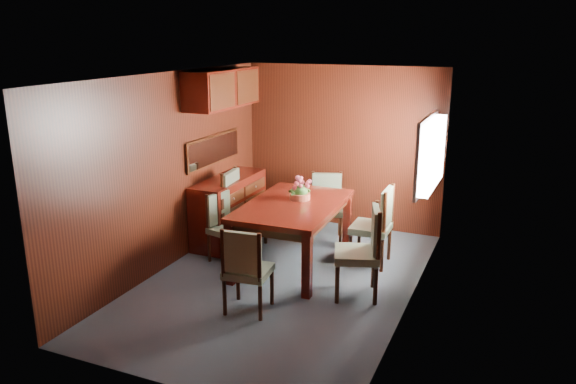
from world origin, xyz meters
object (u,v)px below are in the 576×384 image
at_px(chair_left_near, 224,223).
at_px(chair_right_near, 364,247).
at_px(sideboard, 229,209).
at_px(chair_head, 246,266).
at_px(dining_table, 293,212).
at_px(flower_centerpiece, 300,189).

bearing_deg(chair_left_near, chair_right_near, 93.66).
distance_m(sideboard, chair_left_near, 0.74).
relative_size(chair_left_near, chair_head, 0.94).
relative_size(sideboard, dining_table, 0.79).
bearing_deg(chair_left_near, dining_table, 114.12).
xyz_separation_m(sideboard, chair_head, (1.22, -1.86, 0.08)).
xyz_separation_m(chair_left_near, flower_centerpiece, (0.89, 0.36, 0.45)).
height_order(sideboard, flower_centerpiece, flower_centerpiece).
bearing_deg(chair_left_near, flower_centerpiece, 125.01).
bearing_deg(flower_centerpiece, chair_left_near, -157.93).
bearing_deg(chair_head, dining_table, 85.46).
relative_size(sideboard, chair_left_near, 1.56).
relative_size(chair_left_near, chair_right_near, 0.85).
xyz_separation_m(sideboard, dining_table, (1.19, -0.50, 0.25)).
xyz_separation_m(dining_table, chair_right_near, (1.05, -0.49, -0.12)).
bearing_deg(dining_table, chair_head, -89.89).
xyz_separation_m(sideboard, chair_right_near, (2.24, -0.99, 0.13)).
relative_size(sideboard, chair_head, 1.47).
bearing_deg(chair_left_near, chair_head, 50.67).
bearing_deg(chair_head, sideboard, 117.16).
bearing_deg(flower_centerpiece, chair_head, -89.00).
height_order(chair_right_near, flower_centerpiece, flower_centerpiece).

